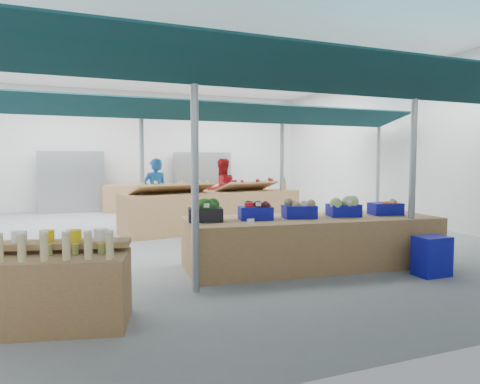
{
  "coord_description": "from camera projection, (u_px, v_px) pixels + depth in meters",
  "views": [
    {
      "loc": [
        -2.42,
        -9.24,
        1.67
      ],
      "look_at": [
        0.54,
        -1.6,
        1.09
      ],
      "focal_mm": 32.0,
      "sensor_mm": 36.0,
      "label": 1
    }
  ],
  "objects": [
    {
      "name": "back_shelving_right",
      "position": [
        202.0,
        180.0,
        15.81
      ],
      "size": [
        2.0,
        0.5,
        2.0
      ],
      "primitive_type": "cube",
      "color": "#B23F33",
      "rests_on": "floor"
    },
    {
      "name": "crate_cabbage",
      "position": [
        344.0,
        207.0,
        6.98
      ],
      "size": [
        0.56,
        0.45,
        0.35
      ],
      "rotation": [
        0.0,
        0.0,
        -0.2
      ],
      "color": "#0E1197",
      "rests_on": "veg_counter"
    },
    {
      "name": "fruit_counter",
      "position": [
        213.0,
        211.0,
        10.4
      ],
      "size": [
        4.51,
        1.64,
        0.95
      ],
      "primitive_type": "cube",
      "rotation": [
        0.0,
        0.0,
        0.14
      ],
      "color": "#8B5E3C",
      "rests_on": "floor"
    },
    {
      "name": "pole_ribbon",
      "position": [
        249.0,
        206.0,
        5.73
      ],
      "size": [
        0.12,
        0.12,
        0.28
      ],
      "color": "red",
      "rests_on": "pole_grid"
    },
    {
      "name": "back_shelving_left",
      "position": [
        72.0,
        182.0,
        14.19
      ],
      "size": [
        2.0,
        0.5,
        2.0
      ],
      "primitive_type": "cube",
      "color": "#B23F33",
      "rests_on": "floor"
    },
    {
      "name": "far_counter",
      "position": [
        182.0,
        198.0,
        14.36
      ],
      "size": [
        5.08,
        2.83,
        0.91
      ],
      "primitive_type": "cube",
      "rotation": [
        0.0,
        0.0,
        -0.38
      ],
      "color": "#8B5E3C",
      "rests_on": "floor"
    },
    {
      "name": "apple_heap_yellow",
      "position": [
        173.0,
        186.0,
        9.76
      ],
      "size": [
        2.02,
        1.18,
        0.27
      ],
      "rotation": [
        0.0,
        0.0,
        0.27
      ],
      "color": "#997247",
      "rests_on": "fruit_counter"
    },
    {
      "name": "awnings",
      "position": [
        253.0,
        103.0,
        8.03
      ],
      "size": [
        9.5,
        7.08,
        0.3
      ],
      "color": "#0B3030",
      "rests_on": "pole_grid"
    },
    {
      "name": "apple_heap_red",
      "position": [
        247.0,
        184.0,
        10.7
      ],
      "size": [
        1.63,
        1.08,
        0.27
      ],
      "rotation": [
        0.0,
        0.0,
        0.27
      ],
      "color": "#997247",
      "rests_on": "fruit_counter"
    },
    {
      "name": "crate_beets",
      "position": [
        255.0,
        211.0,
        6.58
      ],
      "size": [
        0.56,
        0.45,
        0.29
      ],
      "rotation": [
        0.0,
        0.0,
        -0.2
      ],
      "color": "#0E1197",
      "rests_on": "veg_counter"
    },
    {
      "name": "crate_carrots",
      "position": [
        385.0,
        208.0,
        7.19
      ],
      "size": [
        0.56,
        0.45,
        0.29
      ],
      "rotation": [
        0.0,
        0.0,
        -0.2
      ],
      "color": "#0E1197",
      "rests_on": "veg_counter"
    },
    {
      "name": "sparrow",
      "position": [
        195.0,
        206.0,
        6.18
      ],
      "size": [
        0.12,
        0.09,
        0.11
      ],
      "rotation": [
        0.0,
        0.0,
        -0.2
      ],
      "color": "brown",
      "rests_on": "crate_broccoli"
    },
    {
      "name": "pole_grid",
      "position": [
        253.0,
        154.0,
        8.1
      ],
      "size": [
        10.0,
        4.6,
        3.0
      ],
      "color": "gray",
      "rests_on": "floor"
    },
    {
      "name": "vendor_right",
      "position": [
        222.0,
        191.0,
        11.61
      ],
      "size": [
        0.94,
        0.78,
        1.76
      ],
      "primitive_type": "imported",
      "rotation": [
        0.0,
        0.0,
        3.28
      ],
      "color": "#B1151C",
      "rests_on": "floor"
    },
    {
      "name": "veg_counter",
      "position": [
        312.0,
        242.0,
        6.87
      ],
      "size": [
        4.14,
        1.75,
        0.78
      ],
      "primitive_type": "cube",
      "rotation": [
        0.0,
        0.0,
        -0.1
      ],
      "color": "#8B5E3C",
      "rests_on": "floor"
    },
    {
      "name": "crate_broccoli",
      "position": [
        205.0,
        211.0,
        6.37
      ],
      "size": [
        0.56,
        0.45,
        0.35
      ],
      "rotation": [
        0.0,
        0.0,
        -0.2
      ],
      "color": "black",
      "rests_on": "veg_counter"
    },
    {
      "name": "floor",
      "position": [
        192.0,
        237.0,
        9.58
      ],
      "size": [
        13.0,
        13.0,
        0.0
      ],
      "primitive_type": "plane",
      "color": "gray",
      "rests_on": "ground"
    },
    {
      "name": "vendor_left",
      "position": [
        155.0,
        193.0,
        10.96
      ],
      "size": [
        0.69,
        0.51,
        1.76
      ],
      "primitive_type": "imported",
      "rotation": [
        0.0,
        0.0,
        3.28
      ],
      "color": "#18539D",
      "rests_on": "floor"
    },
    {
      "name": "crate_stack",
      "position": [
        432.0,
        256.0,
        6.26
      ],
      "size": [
        0.49,
        0.34,
        0.58
      ],
      "primitive_type": "cube",
      "rotation": [
        0.0,
        0.0,
        0.0
      ],
      "color": "#0E1197",
      "rests_on": "floor"
    },
    {
      "name": "hall",
      "position": [
        176.0,
        123.0,
        10.73
      ],
      "size": [
        13.0,
        13.0,
        13.0
      ],
      "color": "silver",
      "rests_on": "ground"
    },
    {
      "name": "pineapple",
      "position": [
        283.0,
        183.0,
        11.23
      ],
      "size": [
        0.14,
        0.14,
        0.39
      ],
      "rotation": [
        0.0,
        0.0,
        0.27
      ],
      "color": "#8C6019",
      "rests_on": "fruit_counter"
    },
    {
      "name": "bottle_shelf",
      "position": [
        45.0,
        287.0,
        4.33
      ],
      "size": [
        1.77,
        1.33,
        1.01
      ],
      "rotation": [
        0.0,
        0.0,
        -0.23
      ],
      "color": "#8B5E3C",
      "rests_on": "floor"
    },
    {
      "name": "crate_celeriac",
      "position": [
        299.0,
        209.0,
        6.77
      ],
      "size": [
        0.56,
        0.45,
        0.31
      ],
      "rotation": [
        0.0,
        0.0,
        -0.2
      ],
      "color": "#0E1197",
      "rests_on": "veg_counter"
    }
  ]
}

